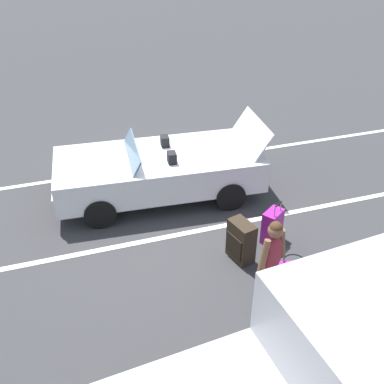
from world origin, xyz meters
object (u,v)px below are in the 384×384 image
(traveler_person, at_px, (271,264))
(suitcase_large_black, at_px, (241,241))
(suitcase_medium_bright, at_px, (272,226))
(convertible_car, at_px, (149,171))
(duffel_bag, at_px, (294,270))

(traveler_person, bearing_deg, suitcase_large_black, -31.62)
(suitcase_large_black, distance_m, traveler_person, 1.36)
(suitcase_large_black, bearing_deg, suitcase_medium_bright, -172.76)
(suitcase_large_black, xyz_separation_m, traveler_person, (0.10, 1.23, 0.56))
(suitcase_medium_bright, relative_size, traveler_person, 0.50)
(suitcase_medium_bright, height_order, traveler_person, traveler_person)
(suitcase_large_black, bearing_deg, traveler_person, 70.69)
(convertible_car, xyz_separation_m, traveler_person, (-0.91, 3.62, 0.34))
(duffel_bag, xyz_separation_m, traveler_person, (0.74, 0.53, 0.77))
(convertible_car, bearing_deg, suitcase_large_black, 117.19)
(suitcase_large_black, bearing_deg, duffel_bag, 117.81)
(convertible_car, distance_m, duffel_bag, 3.53)
(suitcase_large_black, bearing_deg, convertible_car, -81.57)
(duffel_bag, height_order, traveler_person, traveler_person)
(traveler_person, bearing_deg, convertible_car, -12.73)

